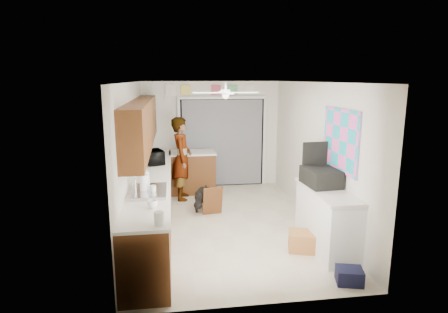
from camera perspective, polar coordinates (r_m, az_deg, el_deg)
name	(u,v)px	position (r m, az deg, el deg)	size (l,w,h in m)	color
floor	(227,223)	(6.85, 0.47, -10.15)	(5.00, 5.00, 0.00)	beige
ceiling	(227,82)	(6.35, 0.51, 11.26)	(5.00, 5.00, 0.00)	white
wall_back	(212,135)	(8.93, -1.87, 3.36)	(3.20, 3.20, 0.00)	silver
wall_front	(261,202)	(4.11, 5.64, -6.85)	(3.20, 3.20, 0.00)	silver
wall_left	(133,158)	(6.45, -13.71, -0.25)	(5.00, 5.00, 0.00)	silver
wall_right	(315,153)	(6.90, 13.75, 0.52)	(5.00, 5.00, 0.00)	silver
left_base_cabinets	(153,203)	(6.64, -10.78, -6.95)	(0.60, 4.80, 0.90)	brown
left_countertop	(152,177)	(6.50, -10.85, -3.02)	(0.62, 4.80, 0.04)	white
upper_cabinets	(142,124)	(6.55, -12.38, 4.86)	(0.32, 4.00, 0.80)	brown
sink_basin	(149,192)	(5.53, -11.35, -5.30)	(0.50, 0.76, 0.06)	silver
faucet	(135,186)	(5.52, -13.36, -4.40)	(0.03, 0.03, 0.22)	silver
peninsula_base	(193,173)	(8.56, -4.81, -2.51)	(1.00, 0.60, 0.90)	brown
peninsula_top	(192,153)	(8.45, -4.86, 0.58)	(1.04, 0.64, 0.04)	white
back_opening_recess	(222,143)	(8.96, -0.25, 2.10)	(2.00, 0.06, 2.10)	black
curtain_panel	(223,143)	(8.92, -0.21, 2.06)	(1.90, 0.03, 2.05)	gray
door_trim_left	(180,144)	(8.85, -6.78, 1.90)	(0.06, 0.04, 2.10)	white
door_trim_right	(264,142)	(9.12, 6.15, 2.21)	(0.06, 0.04, 2.10)	white
door_trim_head	(223,98)	(8.81, -0.23, 8.95)	(2.10, 0.04, 0.06)	white
header_frame_0	(186,90)	(8.76, -5.86, 10.05)	(0.22, 0.02, 0.22)	#F4DC51
header_frame_2	(216,90)	(8.82, -1.23, 10.11)	(0.22, 0.02, 0.22)	#C94B5D
header_frame_3	(233,90)	(8.87, 1.37, 10.12)	(0.22, 0.02, 0.22)	#64AF73
header_frame_4	(250,90)	(8.95, 3.94, 10.11)	(0.22, 0.02, 0.22)	white
route66_sign	(170,90)	(8.76, -8.18, 9.99)	(0.22, 0.02, 0.26)	silver
right_counter_base	(327,220)	(5.96, 15.37, -9.39)	(0.50, 1.40, 0.90)	white
right_counter_top	(328,191)	(5.80, 15.54, -5.06)	(0.54, 1.44, 0.04)	white
abstract_painting	(340,140)	(5.92, 17.30, 2.42)	(0.03, 1.15, 0.95)	#FC5DB7
ceiling_fan	(226,93)	(6.55, 0.25, 9.71)	(1.14, 1.14, 0.24)	white
microwave	(154,157)	(7.34, -10.64, -0.09)	(0.48, 0.33, 0.27)	black
soap_bottle	(146,176)	(5.82, -11.86, -2.94)	(0.13, 0.13, 0.33)	silver
cup	(152,204)	(4.88, -10.86, -7.17)	(0.13, 0.13, 0.10)	white
jar_a	(159,219)	(4.32, -9.90, -9.30)	(0.11, 0.11, 0.16)	silver
jar_b	(153,190)	(5.45, -10.74, -5.01)	(0.09, 0.09, 0.13)	silver
paper_towel_roll	(144,184)	(5.52, -12.08, -4.07)	(0.12, 0.12, 0.27)	white
suitcase	(321,177)	(5.96, 14.57, -3.04)	(0.46, 0.62, 0.26)	black
suitcase_rim	(321,184)	(5.99, 14.51, -4.06)	(0.44, 0.58, 0.02)	yellow
suitcase_lid	(315,157)	(6.16, 13.67, -0.12)	(0.42, 0.03, 0.50)	black
cardboard_box	(304,241)	(5.93, 12.11, -12.53)	(0.46, 0.34, 0.29)	#A46433
navy_crate	(349,276)	(5.24, 18.56, -16.86)	(0.32, 0.27, 0.20)	black
cabinet_door_panel	(213,201)	(7.15, -1.73, -6.77)	(0.38, 0.03, 0.56)	brown
man	(182,159)	(8.01, -6.45, -0.32)	(0.65, 0.43, 1.78)	white
dog	(202,199)	(7.44, -3.30, -6.42)	(0.26, 0.60, 0.47)	black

